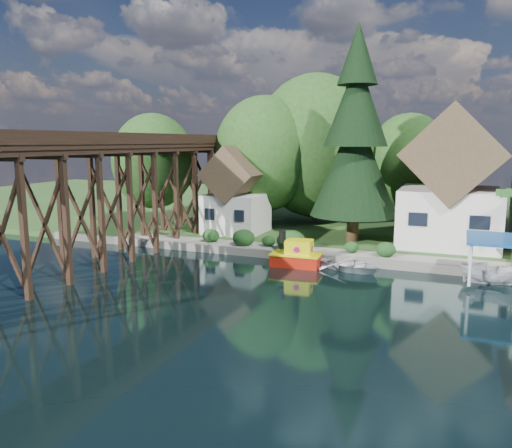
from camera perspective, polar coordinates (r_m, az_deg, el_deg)
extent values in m
plane|color=black|center=(28.80, 6.12, -8.19)|extent=(140.00, 140.00, 0.00)
cube|color=#2B5120|center=(61.48, 14.76, 1.22)|extent=(140.00, 52.00, 0.50)
cube|color=slate|center=(35.62, 15.89, -4.55)|extent=(60.00, 0.40, 0.62)
cube|color=gray|center=(36.70, 19.23, -3.96)|extent=(50.00, 2.60, 0.06)
cube|color=black|center=(31.11, -27.15, -0.29)|extent=(4.00, 0.36, 8.00)
cube|color=black|center=(33.26, -23.02, 0.57)|extent=(4.00, 0.36, 8.00)
cube|color=black|center=(35.58, -19.41, 1.31)|extent=(4.00, 0.36, 8.00)
cube|color=black|center=(38.02, -16.25, 1.96)|extent=(4.00, 0.36, 8.00)
cube|color=black|center=(40.56, -13.48, 2.52)|extent=(4.00, 0.36, 8.00)
cube|color=black|center=(43.20, -11.03, 3.02)|extent=(4.00, 0.36, 8.00)
cube|color=black|center=(45.90, -8.87, 3.45)|extent=(4.00, 0.36, 8.00)
cube|color=black|center=(48.67, -6.96, 3.82)|extent=(4.00, 0.36, 8.00)
cube|color=black|center=(51.48, -5.24, 4.16)|extent=(4.00, 0.36, 8.00)
cube|color=black|center=(54.34, -3.71, 4.45)|extent=(4.00, 0.36, 8.00)
cube|color=black|center=(57.24, -2.33, 4.71)|extent=(4.00, 0.36, 8.00)
cube|color=black|center=(41.02, -16.04, 8.17)|extent=(0.35, 44.00, 0.35)
cube|color=black|center=(38.98, -11.92, 8.28)|extent=(0.35, 44.00, 0.35)
cube|color=black|center=(39.97, -14.05, 8.66)|extent=(4.00, 44.00, 0.30)
cube|color=black|center=(41.16, -16.37, 9.34)|extent=(0.12, 44.00, 0.80)
cube|color=black|center=(38.83, -11.65, 9.54)|extent=(0.12, 44.00, 0.80)
cube|color=white|center=(42.88, 21.16, 0.82)|extent=(7.50, 8.00, 4.50)
cube|color=#4D3B29|center=(42.48, 21.56, 7.44)|extent=(7.64, 8.64, 7.64)
cube|color=black|center=(38.92, 18.00, 0.52)|extent=(1.35, 0.08, 1.00)
cube|color=black|center=(38.89, 24.18, 0.14)|extent=(1.35, 0.08, 1.00)
cube|color=white|center=(45.33, -2.27, 1.25)|extent=(5.00, 5.00, 3.50)
cube|color=#4D3B29|center=(44.96, -2.30, 5.73)|extent=(5.09, 5.40, 5.09)
cube|color=black|center=(43.64, -5.31, 1.13)|extent=(0.90, 0.08, 1.00)
cube|color=black|center=(42.44, -1.94, 0.93)|extent=(0.90, 0.08, 1.00)
cylinder|color=#382314|center=(49.01, 0.94, 2.46)|extent=(0.50, 0.50, 4.50)
ellipsoid|color=#21481A|center=(48.66, 0.96, 8.02)|extent=(4.40, 4.40, 5.06)
cylinder|color=#382314|center=(51.54, 6.70, 2.99)|extent=(0.50, 0.50, 4.95)
ellipsoid|color=#21481A|center=(51.23, 6.81, 8.81)|extent=(5.00, 5.00, 5.75)
cylinder|color=#382314|center=(51.02, 16.79, 2.08)|extent=(0.50, 0.50, 4.05)
ellipsoid|color=#21481A|center=(50.68, 17.02, 6.88)|extent=(4.00, 4.00, 4.60)
cylinder|color=#382314|center=(50.03, -11.50, 2.16)|extent=(0.50, 0.50, 4.05)
ellipsoid|color=#21481A|center=(49.69, -11.66, 7.05)|extent=(4.00, 4.00, 4.60)
ellipsoid|color=#153C16|center=(39.51, -1.42, -1.41)|extent=(1.98, 1.98, 1.53)
ellipsoid|color=#153C16|center=(39.09, 1.46, -1.78)|extent=(1.54, 1.54, 1.19)
ellipsoid|color=#153C16|center=(37.94, 4.03, -1.75)|extent=(2.20, 2.20, 1.70)
ellipsoid|color=#153C16|center=(40.96, -5.17, -1.18)|extent=(1.76, 1.76, 1.36)
ellipsoid|color=#153C16|center=(37.48, 10.88, -2.44)|extent=(1.54, 1.54, 1.19)
ellipsoid|color=#153C16|center=(36.80, 14.62, -2.66)|extent=(1.76, 1.76, 1.36)
cylinder|color=#382314|center=(42.10, 11.00, 0.26)|extent=(0.97, 0.97, 3.22)
cone|color=black|center=(41.62, 11.21, 6.84)|extent=(7.09, 7.09, 8.59)
cone|color=black|center=(41.70, 11.43, 13.49)|extent=(5.16, 5.16, 6.98)
cone|color=black|center=(42.15, 11.61, 18.59)|extent=(3.22, 3.22, 4.83)
cube|color=#AC1A0B|center=(35.28, 4.58, -4.21)|extent=(3.44, 1.95, 0.90)
cube|color=yellow|center=(35.17, 4.59, -3.44)|extent=(3.56, 2.06, 0.11)
cube|color=yellow|center=(35.02, 4.96, -2.72)|extent=(1.85, 1.43, 1.12)
cylinder|color=black|center=(35.19, 3.03, -1.43)|extent=(0.49, 0.49, 0.78)
cylinder|color=#A50C66|center=(34.36, 4.67, -2.95)|extent=(0.41, 0.11, 0.40)
cylinder|color=#A50C66|center=(35.68, 5.23, -2.50)|extent=(0.41, 0.11, 0.40)
cylinder|color=#A50C66|center=(34.82, 6.39, -2.81)|extent=(0.11, 0.41, 0.40)
imported|color=silver|center=(34.75, 10.63, -4.44)|extent=(5.25, 4.50, 0.92)
imported|color=silver|center=(33.94, 25.33, -5.10)|extent=(3.69, 1.43, 1.42)
cube|color=#164B93|center=(33.51, 25.59, -1.56)|extent=(3.19, 4.59, 0.17)
cylinder|color=white|center=(31.76, 23.29, -4.32)|extent=(0.17, 0.17, 2.56)
cylinder|color=white|center=(35.65, 23.24, -2.88)|extent=(0.17, 0.17, 2.56)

